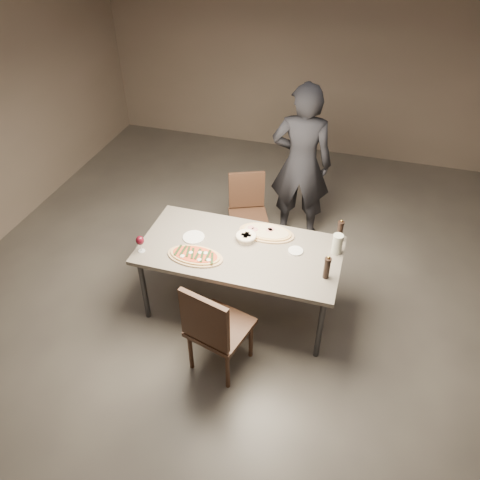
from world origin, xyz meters
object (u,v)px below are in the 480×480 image
(dining_table, at_px, (240,254))
(ham_pizza, at_px, (266,232))
(carafe, at_px, (337,244))
(diner, at_px, (301,164))
(pepper_mill_left, at_px, (340,231))
(bread_basket, at_px, (246,237))
(chair_far, at_px, (248,208))
(chair_near, at_px, (214,327))
(zucchini_pizza, at_px, (195,256))

(dining_table, relative_size, ham_pizza, 3.44)
(ham_pizza, bearing_deg, carafe, -20.16)
(ham_pizza, bearing_deg, diner, 71.60)
(dining_table, distance_m, diner, 1.43)
(carafe, bearing_deg, pepper_mill_left, 90.00)
(bread_basket, relative_size, carafe, 0.99)
(ham_pizza, xyz_separation_m, bread_basket, (-0.15, -0.15, 0.02))
(chair_far, distance_m, diner, 0.75)
(pepper_mill_left, relative_size, chair_near, 0.23)
(diner, bearing_deg, ham_pizza, 79.55)
(dining_table, relative_size, diner, 0.99)
(bread_basket, distance_m, chair_near, 0.93)
(bread_basket, height_order, pepper_mill_left, pepper_mill_left)
(chair_near, height_order, diner, diner)
(diner, bearing_deg, chair_far, 32.92)
(ham_pizza, xyz_separation_m, diner, (0.11, 1.10, 0.14))
(zucchini_pizza, bearing_deg, dining_table, 11.53)
(ham_pizza, xyz_separation_m, chair_far, (-0.38, 0.72, -0.28))
(pepper_mill_left, height_order, chair_far, pepper_mill_left)
(bread_basket, height_order, chair_far, chair_far)
(chair_far, bearing_deg, dining_table, 78.99)
(bread_basket, bearing_deg, dining_table, -98.00)
(carafe, distance_m, chair_far, 1.36)
(bread_basket, height_order, diner, diner)
(pepper_mill_left, distance_m, chair_near, 1.44)
(dining_table, distance_m, ham_pizza, 0.34)
(chair_near, height_order, chair_far, chair_near)
(carafe, height_order, chair_far, carafe)
(dining_table, xyz_separation_m, pepper_mill_left, (0.83, 0.38, 0.16))
(diner, bearing_deg, chair_near, 77.85)
(carafe, relative_size, chair_near, 0.20)
(pepper_mill_left, relative_size, diner, 0.12)
(ham_pizza, relative_size, chair_near, 0.54)
(zucchini_pizza, xyz_separation_m, chair_near, (0.35, -0.54, -0.23))
(dining_table, distance_m, carafe, 0.87)
(ham_pizza, height_order, carafe, carafe)
(dining_table, bearing_deg, zucchini_pizza, -147.31)
(dining_table, bearing_deg, bread_basket, 82.00)
(bread_basket, xyz_separation_m, diner, (0.26, 1.25, 0.12))
(carafe, relative_size, diner, 0.11)
(zucchini_pizza, bearing_deg, chair_far, 62.58)
(dining_table, xyz_separation_m, chair_far, (-0.21, 1.00, -0.20))
(dining_table, height_order, ham_pizza, ham_pizza)
(bread_basket, distance_m, diner, 1.28)
(carafe, bearing_deg, diner, 114.81)
(pepper_mill_left, relative_size, chair_far, 0.26)
(dining_table, relative_size, chair_near, 1.87)
(chair_far, bearing_deg, zucchini_pizza, 60.94)
(bread_basket, xyz_separation_m, chair_far, (-0.23, 0.87, -0.30))
(zucchini_pizza, xyz_separation_m, diner, (0.62, 1.60, 0.14))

